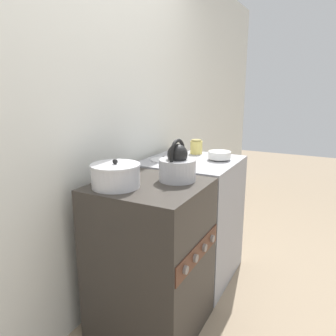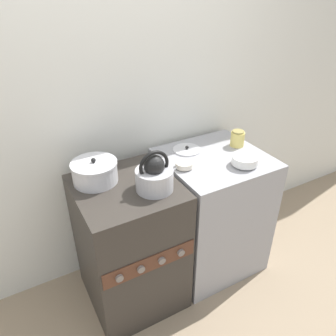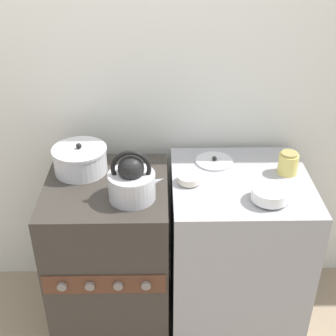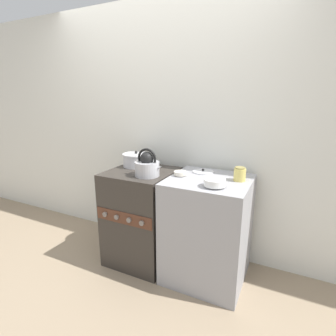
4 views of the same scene
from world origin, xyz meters
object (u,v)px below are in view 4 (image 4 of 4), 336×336
(loose_pot_lid, at_px, (203,172))
(storage_jar, at_px, (240,174))
(enamel_bowl, at_px, (215,182))
(kettle, at_px, (147,166))
(cooking_pot, at_px, (136,160))
(small_ceramic_bowl, at_px, (180,173))
(stove, at_px, (142,216))

(loose_pot_lid, bearing_deg, storage_jar, -17.61)
(enamel_bowl, bearing_deg, kettle, 175.75)
(cooking_pot, height_order, small_ceramic_bowl, cooking_pot)
(enamel_bowl, bearing_deg, cooking_pot, 162.02)
(stove, xyz_separation_m, cooking_pot, (-0.13, 0.13, 0.52))
(kettle, distance_m, loose_pot_lid, 0.51)
(small_ceramic_bowl, relative_size, storage_jar, 0.96)
(storage_jar, bearing_deg, enamel_bowl, -119.67)
(storage_jar, xyz_separation_m, loose_pot_lid, (-0.35, 0.11, -0.05))
(kettle, height_order, loose_pot_lid, kettle)
(enamel_bowl, relative_size, small_ceramic_bowl, 1.51)
(enamel_bowl, height_order, loose_pot_lid, enamel_bowl)
(storage_jar, bearing_deg, kettle, -165.40)
(storage_jar, bearing_deg, stove, -174.32)
(small_ceramic_bowl, height_order, loose_pot_lid, small_ceramic_bowl)
(loose_pot_lid, bearing_deg, cooking_pot, -174.44)
(cooking_pot, bearing_deg, enamel_bowl, -17.98)
(cooking_pot, height_order, enamel_bowl, cooking_pot)
(stove, bearing_deg, storage_jar, 5.68)
(small_ceramic_bowl, bearing_deg, enamel_bowl, -24.08)
(stove, xyz_separation_m, storage_jar, (0.89, 0.09, 0.52))
(small_ceramic_bowl, xyz_separation_m, loose_pot_lid, (0.14, 0.19, -0.02))
(cooking_pot, bearing_deg, small_ceramic_bowl, -13.66)
(stove, xyz_separation_m, kettle, (0.14, -0.11, 0.55))
(stove, bearing_deg, small_ceramic_bowl, 0.62)
(stove, distance_m, storage_jar, 1.03)
(stove, relative_size, kettle, 3.48)
(stove, distance_m, loose_pot_lid, 0.74)
(small_ceramic_bowl, bearing_deg, cooking_pot, 166.34)
(enamel_bowl, height_order, storage_jar, storage_jar)
(small_ceramic_bowl, relative_size, loose_pot_lid, 0.57)
(enamel_bowl, distance_m, small_ceramic_bowl, 0.39)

